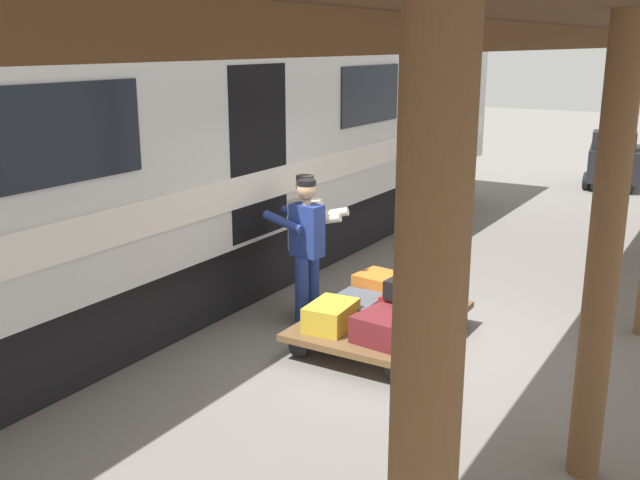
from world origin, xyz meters
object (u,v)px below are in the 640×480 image
(suitcase_yellow_case, at_px, (331,316))
(suitcase_brown_leather, at_px, (428,297))
(suitcase_red_plastic, at_px, (408,309))
(porter_in_overalls, at_px, (306,247))
(train_car, at_px, (162,135))
(suitcase_black_hardshell, at_px, (408,287))
(suitcase_maroon_trunk, at_px, (385,327))
(suitcase_orange_carryall, at_px, (378,286))
(baggage_tug, at_px, (614,160))
(porter_by_door, at_px, (307,240))
(luggage_cart, at_px, (381,321))
(suitcase_slate_roller, at_px, (356,305))

(suitcase_yellow_case, bearing_deg, suitcase_brown_leather, -119.69)
(suitcase_red_plastic, height_order, porter_in_overalls, porter_in_overalls)
(train_car, relative_size, suitcase_black_hardshell, 33.72)
(suitcase_black_hardshell, bearing_deg, suitcase_maroon_trunk, 91.48)
(suitcase_orange_carryall, distance_m, baggage_tug, 10.15)
(baggage_tug, bearing_deg, suitcase_brown_leather, 88.75)
(suitcase_brown_leather, height_order, porter_by_door, porter_by_door)
(luggage_cart, bearing_deg, suitcase_brown_leather, -119.69)
(train_car, bearing_deg, suitcase_yellow_case, 166.30)
(suitcase_red_plastic, bearing_deg, suitcase_brown_leather, -90.00)
(suitcase_brown_leather, xyz_separation_m, baggage_tug, (-0.22, -10.12, 0.21))
(train_car, relative_size, suitcase_brown_leather, 31.13)
(luggage_cart, distance_m, suitcase_yellow_case, 0.66)
(suitcase_black_hardshell, bearing_deg, porter_by_door, -12.34)
(suitcase_yellow_case, bearing_deg, luggage_cart, -119.69)
(porter_in_overalls, xyz_separation_m, porter_by_door, (0.13, -0.24, 0.00))
(suitcase_slate_roller, bearing_deg, suitcase_orange_carryall, -90.00)
(luggage_cart, xyz_separation_m, porter_in_overalls, (1.02, -0.08, 0.67))
(suitcase_maroon_trunk, relative_size, suitcase_orange_carryall, 1.22)
(suitcase_orange_carryall, relative_size, porter_in_overalls, 0.27)
(baggage_tug, bearing_deg, suitcase_red_plastic, 88.82)
(suitcase_slate_roller, bearing_deg, suitcase_brown_leather, -138.75)
(train_car, relative_size, suitcase_red_plastic, 33.47)
(suitcase_yellow_case, relative_size, suitcase_black_hardshell, 1.23)
(suitcase_maroon_trunk, bearing_deg, luggage_cart, -60.31)
(suitcase_slate_roller, distance_m, porter_in_overalls, 0.90)
(train_car, xyz_separation_m, suitcase_yellow_case, (-2.88, 0.70, -1.63))
(train_car, bearing_deg, luggage_cart, 177.30)
(luggage_cart, distance_m, baggage_tug, 10.69)
(suitcase_black_hardshell, height_order, porter_by_door, porter_by_door)
(suitcase_red_plastic, distance_m, porter_by_door, 1.57)
(suitcase_slate_roller, bearing_deg, suitcase_black_hardshell, 179.89)
(suitcase_maroon_trunk, height_order, baggage_tug, baggage_tug)
(suitcase_brown_leather, height_order, suitcase_orange_carryall, suitcase_orange_carryall)
(train_car, distance_m, suitcase_yellow_case, 3.38)
(suitcase_brown_leather, distance_m, baggage_tug, 10.12)
(suitcase_orange_carryall, bearing_deg, porter_in_overalls, 33.93)
(suitcase_yellow_case, xyz_separation_m, suitcase_orange_carryall, (0.00, -1.10, 0.01))
(suitcase_red_plastic, bearing_deg, baggage_tug, -91.18)
(suitcase_brown_leather, distance_m, porter_in_overalls, 1.50)
(porter_by_door, bearing_deg, baggage_tug, -99.25)
(train_car, distance_m, porter_in_overalls, 2.45)
(suitcase_black_hardshell, height_order, porter_in_overalls, porter_in_overalls)
(suitcase_maroon_trunk, bearing_deg, suitcase_orange_carryall, -60.31)
(train_car, xyz_separation_m, porter_by_door, (-2.04, -0.17, -1.14))
(suitcase_slate_roller, xyz_separation_m, suitcase_yellow_case, (0.00, 0.55, 0.05))
(luggage_cart, height_order, suitcase_black_hardshell, suitcase_black_hardshell)
(suitcase_maroon_trunk, relative_size, baggage_tug, 0.31)
(suitcase_yellow_case, bearing_deg, porter_in_overalls, -41.71)
(suitcase_slate_roller, height_order, baggage_tug, baggage_tug)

